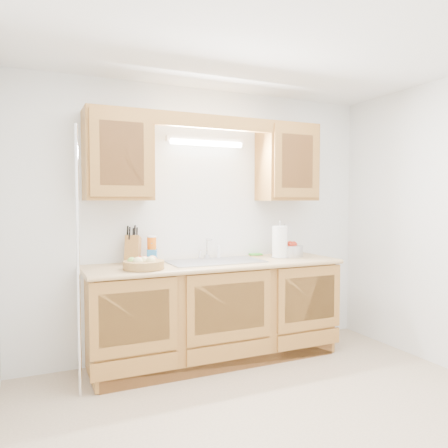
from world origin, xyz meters
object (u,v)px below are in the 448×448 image
knife_block (133,249)px  paper_towel (280,242)px  apple_bowl (289,250)px  fruit_basket (144,264)px

knife_block → paper_towel: size_ratio=0.96×
paper_towel → apple_bowl: (0.15, 0.08, -0.09)m
fruit_basket → paper_towel: (1.35, 0.14, 0.11)m
paper_towel → apple_bowl: paper_towel is taller
knife_block → apple_bowl: knife_block is taller
fruit_basket → paper_towel: size_ratio=1.18×
paper_towel → apple_bowl: size_ratio=1.17×
knife_block → paper_towel: bearing=14.6°
knife_block → apple_bowl: size_ratio=1.12×
fruit_basket → paper_towel: paper_towel is taller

